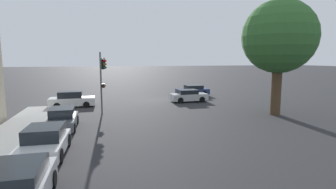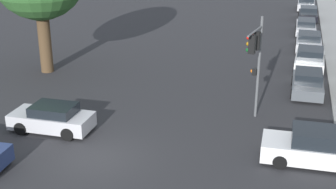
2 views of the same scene
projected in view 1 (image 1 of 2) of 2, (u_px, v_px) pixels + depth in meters
The scene contains 8 objects.
ground_plane at pixel (157, 100), 30.67m from camera, with size 300.00×300.00×0.00m, color #28282B.
street_tree at pixel (279, 37), 21.77m from camera, with size 6.10×6.10×9.68m.
traffic_signal at pixel (103, 71), 23.16m from camera, with size 0.63×2.52×5.36m.
crossing_car_0 at pixel (72, 100), 26.34m from camera, with size 4.39×2.03×1.57m.
crossing_car_1 at pixel (193, 91), 34.17m from camera, with size 4.22×2.08×1.39m.
crossing_car_2 at pixel (189, 96), 29.45m from camera, with size 4.03×1.88×1.37m.
parked_car_0 at pixel (63, 119), 18.06m from camera, with size 1.88×3.94×1.43m.
parked_car_1 at pixel (45, 142), 13.00m from camera, with size 2.15×4.01×1.45m.
Camera 1 is at (6.26, 29.68, 4.76)m, focal length 28.00 mm.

